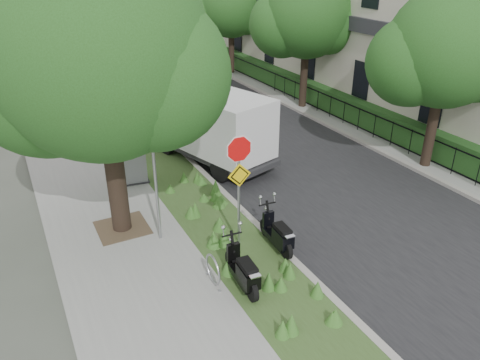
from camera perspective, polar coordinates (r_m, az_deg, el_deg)
The scene contains 21 objects.
ground at distance 12.97m, azimuth 6.65°, elevation -7.79°, with size 120.00×120.00×0.00m, color #4C5147.
sidewalk_near at distance 20.21m, azimuth -19.93°, elevation 3.95°, with size 3.50×60.00×0.12m, color gray.
verge at distance 20.66m, azimuth -12.43°, elevation 5.43°, with size 2.00×60.00×0.12m, color #364B20.
kerb_near at distance 20.90m, azimuth -9.80°, elevation 5.94°, with size 0.20×60.00×0.13m, color #9E9991.
road at distance 22.14m, azimuth -1.11°, elevation 7.33°, with size 7.00×60.00×0.01m, color black.
kerb_far at distance 23.79m, azimuth 6.55°, elevation 8.69°, with size 0.20×60.00×0.13m, color #9E9991.
footpath_far at distance 24.74m, azimuth 9.89°, elevation 9.15°, with size 3.20×60.00×0.12m, color gray.
street_tree_main at distance 12.09m, azimuth -17.08°, elevation 13.60°, with size 6.21×5.54×7.66m.
bare_post at distance 12.14m, azimuth -10.35°, elevation 0.94°, with size 0.08×0.08×4.00m.
bike_hoop at distance 11.18m, azimuth -3.32°, elevation -10.85°, with size 0.06×0.78×0.77m.
sign_assembly at distance 11.62m, azimuth -0.11°, elevation 1.33°, with size 0.94×0.08×3.22m.
fence_far at distance 23.99m, azimuth 8.05°, elevation 10.27°, with size 0.04×24.00×1.00m.
hedge_far at distance 24.39m, azimuth 9.42°, elevation 10.44°, with size 1.00×24.00×1.10m, color #1D4317.
terrace_houses at distance 25.99m, azimuth 16.80°, elevation 18.57°, with size 7.40×26.40×8.20m.
far_tree_a at distance 17.31m, azimuth 23.58°, elevation 13.93°, with size 4.60×4.10×6.22m.
far_tree_b at distance 23.14m, azimuth 8.02°, elevation 19.05°, with size 4.83×4.31×6.56m.
far_tree_c at distance 30.05m, azimuth -1.24°, elevation 20.15°, with size 4.37×3.89×5.93m.
scooter_near at distance 10.97m, azimuth 0.55°, elevation -11.48°, with size 0.42×1.73×0.82m.
scooter_far at distance 12.30m, azimuth 4.79°, elevation -6.98°, with size 0.40×1.67×0.79m.
box_truck at distance 17.13m, azimuth -3.29°, elevation 6.76°, with size 3.34×5.42×2.30m.
utility_cabinet at distance 16.09m, azimuth -12.95°, elevation 1.80°, with size 1.02×0.74×1.28m.
Camera 1 is at (-6.20, -8.78, 7.27)m, focal length 35.00 mm.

